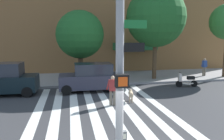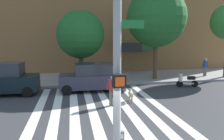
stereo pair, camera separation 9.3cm
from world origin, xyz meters
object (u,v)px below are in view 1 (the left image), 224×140
(street_tree_nearest, at_px, (80,35))
(dog_on_leash, at_px, (131,94))
(parked_scooter, at_px, (187,81))
(street_tree_middle, at_px, (156,18))
(parked_car_behind_first, at_px, (92,78))
(pedestrian_bystander, at_px, (204,66))
(pedestrian_dog_walker, at_px, (113,89))
(traffic_light_pole, at_px, (121,44))

(street_tree_nearest, bearing_deg, dog_on_leash, -66.50)
(parked_scooter, distance_m, street_tree_middle, 5.79)
(parked_car_behind_first, relative_size, pedestrian_bystander, 2.60)
(pedestrian_dog_walker, bearing_deg, street_tree_middle, 51.99)
(street_tree_nearest, bearing_deg, parked_car_behind_first, -78.46)
(pedestrian_bystander, bearing_deg, dog_on_leash, -145.09)
(parked_scooter, relative_size, street_tree_nearest, 0.29)
(traffic_light_pole, bearing_deg, pedestrian_dog_walker, 80.25)
(street_tree_nearest, height_order, dog_on_leash, street_tree_nearest)
(parked_car_behind_first, bearing_deg, parked_scooter, -1.47)
(parked_car_behind_first, distance_m, parked_scooter, 7.08)
(parked_scooter, xyz_separation_m, dog_on_leash, (-5.11, -2.80, -0.04))
(street_tree_nearest, relative_size, pedestrian_dog_walker, 3.44)
(street_tree_nearest, bearing_deg, pedestrian_bystander, 1.29)
(street_tree_nearest, distance_m, pedestrian_dog_walker, 7.16)
(street_tree_middle, distance_m, pedestrian_bystander, 6.56)
(pedestrian_dog_walker, xyz_separation_m, pedestrian_bystander, (9.90, 6.63, 0.15))
(street_tree_middle, bearing_deg, dog_on_leash, -123.04)
(dog_on_leash, height_order, pedestrian_bystander, pedestrian_bystander)
(parked_scooter, bearing_deg, dog_on_leash, -151.30)
(traffic_light_pole, distance_m, dog_on_leash, 8.19)
(parked_scooter, bearing_deg, pedestrian_dog_walker, -151.97)
(parked_car_behind_first, height_order, parked_scooter, parked_car_behind_first)
(traffic_light_pole, distance_m, parked_car_behind_first, 10.54)
(dog_on_leash, bearing_deg, parked_scooter, 28.70)
(traffic_light_pole, xyz_separation_m, pedestrian_dog_walker, (1.15, 6.68, -2.59))
(street_tree_nearest, height_order, pedestrian_dog_walker, street_tree_nearest)
(street_tree_nearest, xyz_separation_m, dog_on_leash, (2.54, -5.83, -3.43))
(dog_on_leash, bearing_deg, pedestrian_bystander, 34.91)
(dog_on_leash, bearing_deg, parked_car_behind_first, 123.25)
(traffic_light_pole, bearing_deg, street_tree_nearest, 90.93)
(parked_car_behind_first, height_order, dog_on_leash, parked_car_behind_first)
(pedestrian_dog_walker, distance_m, dog_on_leash, 1.38)
(parked_car_behind_first, relative_size, street_tree_nearest, 0.76)
(pedestrian_bystander, bearing_deg, parked_scooter, -137.69)
(parked_scooter, height_order, street_tree_nearest, street_tree_nearest)
(pedestrian_dog_walker, bearing_deg, parked_scooter, 28.03)
(traffic_light_pole, distance_m, street_tree_middle, 14.37)
(traffic_light_pole, height_order, street_tree_nearest, traffic_light_pole)
(parked_scooter, xyz_separation_m, street_tree_nearest, (-7.64, 3.04, 3.40))
(parked_scooter, relative_size, pedestrian_bystander, 1.00)
(pedestrian_dog_walker, distance_m, pedestrian_bystander, 11.92)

